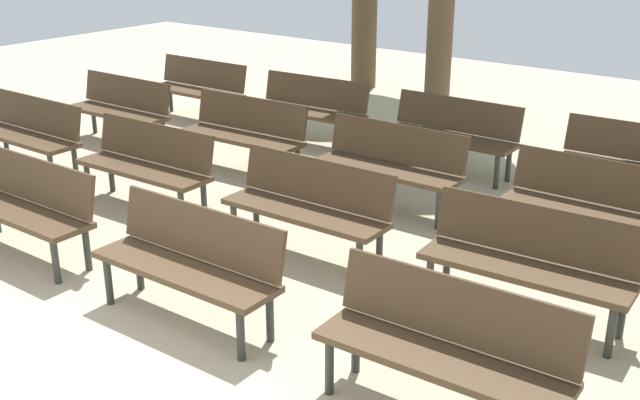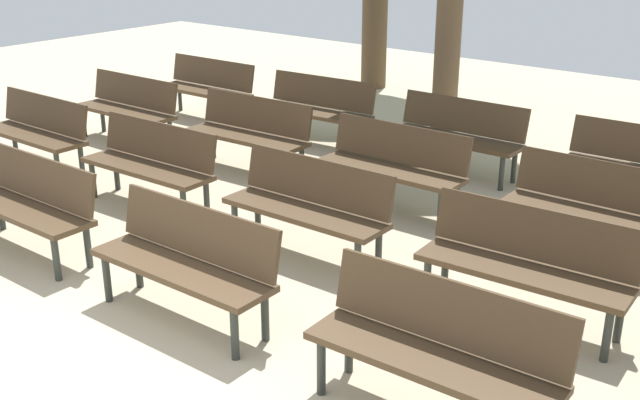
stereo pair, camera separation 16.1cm
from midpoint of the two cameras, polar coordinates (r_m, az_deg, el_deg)
bench_r0_c1 at (r=7.47m, az=-20.02°, el=0.05°), size 1.60×0.50×0.87m
bench_r0_c2 at (r=5.96m, az=-8.97°, el=-4.16°), size 1.61×0.51×0.87m
bench_r0_c3 at (r=4.84m, az=9.58°, el=-10.45°), size 1.62×0.55×0.87m
bench_r1_c0 at (r=9.86m, az=-19.63°, el=4.99°), size 1.60×0.49×0.87m
bench_r1_c1 at (r=8.28m, az=-11.76°, el=2.90°), size 1.62×0.54×0.87m
bench_r1_c2 at (r=6.94m, az=-0.15°, el=-0.19°), size 1.61×0.52×0.87m
bench_r1_c3 at (r=6.06m, az=15.69°, el=-4.26°), size 1.63×0.59×0.87m
bench_r2_c0 at (r=10.69m, az=-13.49°, el=6.81°), size 1.61×0.51×0.87m
bench_r2_c1 at (r=9.26m, az=-4.65°, el=5.18°), size 1.62×0.56×0.87m
bench_r2_c2 at (r=8.09m, az=6.02°, el=2.79°), size 1.61×0.51×0.87m
bench_r2_c3 at (r=7.33m, az=20.27°, el=-0.38°), size 1.61×0.50×0.87m
bench_r3_c0 at (r=11.68m, az=-7.91°, el=8.35°), size 1.61×0.52×0.87m
bench_r3_c1 at (r=10.35m, az=0.27°, el=6.93°), size 1.63×0.59×0.87m
bench_r3_c2 at (r=9.29m, az=10.59°, el=4.94°), size 1.60×0.50×0.87m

